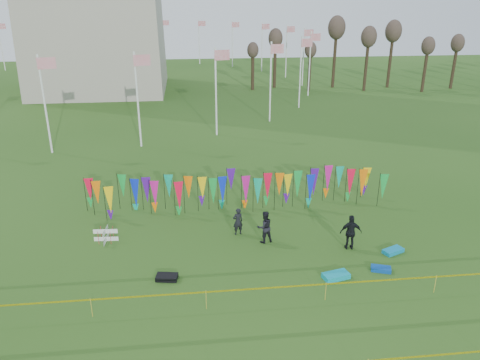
{
  "coord_description": "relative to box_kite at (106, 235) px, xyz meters",
  "views": [
    {
      "loc": [
        -2.6,
        -18.59,
        12.28
      ],
      "look_at": [
        0.19,
        6.0,
        2.44
      ],
      "focal_mm": 35.0,
      "sensor_mm": 36.0,
      "label": 1
    }
  ],
  "objects": [
    {
      "name": "person_mid",
      "position": [
        8.39,
        -1.02,
        0.52
      ],
      "size": [
        0.97,
        0.72,
        1.77
      ],
      "primitive_type": "imported",
      "rotation": [
        0.0,
        0.0,
        3.38
      ],
      "color": "black",
      "rests_on": "ground"
    },
    {
      "name": "kite_bag_black",
      "position": [
        3.34,
        -4.01,
        -0.25
      ],
      "size": [
        1.06,
        0.72,
        0.23
      ],
      "primitive_type": "cube",
      "rotation": [
        0.0,
        0.0,
        -0.17
      ],
      "color": "black",
      "rests_on": "ground"
    },
    {
      "name": "banner_row",
      "position": [
        7.5,
        3.35,
        1.0
      ],
      "size": [
        18.64,
        0.64,
        2.25
      ],
      "color": "black",
      "rests_on": "ground"
    },
    {
      "name": "tree_line",
      "position": [
        39.23,
        39.9,
        5.81
      ],
      "size": [
        53.92,
        1.92,
        7.84
      ],
      "color": "#392C1C",
      "rests_on": "ground"
    },
    {
      "name": "kite_bag_blue",
      "position": [
        13.47,
        -4.41,
        -0.27
      ],
      "size": [
        1.03,
        0.76,
        0.19
      ],
      "primitive_type": "cube",
      "rotation": [
        0.0,
        0.0,
        -0.34
      ],
      "color": "#0A49AF",
      "rests_on": "ground"
    },
    {
      "name": "box_kite",
      "position": [
        0.0,
        0.0,
        0.0
      ],
      "size": [
        0.66,
        0.66,
        0.73
      ],
      "rotation": [
        0.0,
        0.0,
        -0.06
      ],
      "color": "red",
      "rests_on": "ground"
    },
    {
      "name": "person_right",
      "position": [
        12.66,
        -2.22,
        0.58
      ],
      "size": [
        1.17,
        0.75,
        1.89
      ],
      "primitive_type": "imported",
      "rotation": [
        0.0,
        0.0,
        3.03
      ],
      "color": "black",
      "rests_on": "ground"
    },
    {
      "name": "kite_bag_turquoise",
      "position": [
        11.14,
        -4.78,
        -0.24
      ],
      "size": [
        1.33,
        0.88,
        0.24
      ],
      "primitive_type": "cube",
      "rotation": [
        0.0,
        0.0,
        0.24
      ],
      "color": "#0CA8C2",
      "rests_on": "ground"
    },
    {
      "name": "flagpole_ring",
      "position": [
        -6.77,
        43.9,
        3.64
      ],
      "size": [
        57.4,
        56.16,
        8.0
      ],
      "color": "white",
      "rests_on": "ground"
    },
    {
      "name": "ground",
      "position": [
        7.23,
        -4.1,
        -0.36
      ],
      "size": [
        160.0,
        160.0,
        0.0
      ],
      "primitive_type": "plane",
      "color": "#234914",
      "rests_on": "ground"
    },
    {
      "name": "person_left",
      "position": [
        7.08,
        -0.02,
        0.42
      ],
      "size": [
        0.66,
        0.55,
        1.56
      ],
      "primitive_type": "imported",
      "rotation": [
        0.0,
        0.0,
        3.4
      ],
      "color": "black",
      "rests_on": "ground"
    },
    {
      "name": "kite_bag_teal",
      "position": [
        14.75,
        -2.87,
        -0.26
      ],
      "size": [
        1.2,
        0.91,
        0.21
      ],
      "primitive_type": "cube",
      "rotation": [
        0.0,
        0.0,
        0.41
      ],
      "color": "#0D89B8",
      "rests_on": "ground"
    },
    {
      "name": "caution_tape_near",
      "position": [
        7.0,
        -6.37,
        0.42
      ],
      "size": [
        26.0,
        0.02,
        0.9
      ],
      "color": "#EAE704",
      "rests_on": "ground"
    }
  ]
}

